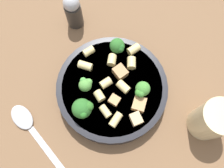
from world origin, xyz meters
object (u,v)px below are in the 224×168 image
at_px(rigatoni_1, 123,86).
at_px(drinking_glass, 210,121).
at_px(broccoli_floret_3, 142,90).
at_px(rigatoni_3, 116,120).
at_px(rigatoni_2, 85,66).
at_px(chicken_chunk_2, 139,104).
at_px(chicken_chunk_3, 120,72).
at_px(rigatoni_6, 99,96).
at_px(pepper_shaker, 73,11).
at_px(rigatoni_5, 134,49).
at_px(rigatoni_0, 131,63).
at_px(rigatoni_7, 106,111).
at_px(broccoli_floret_1, 86,84).
at_px(spoon, 29,126).
at_px(pasta_bowl, 112,88).
at_px(rigatoni_8, 89,51).
at_px(chicken_chunk_0, 114,100).
at_px(chicken_chunk_1, 136,119).
at_px(broccoli_floret_2, 83,108).
at_px(rigatoni_9, 112,60).
at_px(broccoli_floret_0, 118,46).
at_px(rigatoni_4, 106,82).

xyz_separation_m(rigatoni_1, drinking_glass, (-0.03, -0.17, -0.01)).
xyz_separation_m(broccoli_floret_3, rigatoni_3, (-0.06, 0.04, -0.01)).
distance_m(rigatoni_2, chicken_chunk_2, 0.13).
height_order(rigatoni_2, chicken_chunk_3, chicken_chunk_3).
bearing_deg(rigatoni_6, pepper_shaker, 30.68).
bearing_deg(rigatoni_5, rigatoni_6, 158.63).
distance_m(rigatoni_0, rigatoni_7, 0.11).
bearing_deg(rigatoni_2, pepper_shaker, 26.80).
bearing_deg(rigatoni_1, broccoli_floret_1, 104.31).
relative_size(rigatoni_7, pepper_shaker, 0.28).
xyz_separation_m(rigatoni_6, spoon, (-0.08, 0.13, -0.04)).
xyz_separation_m(chicken_chunk_2, pepper_shaker, (0.18, 0.18, -0.00)).
relative_size(rigatoni_7, drinking_glass, 0.28).
bearing_deg(pasta_bowl, broccoli_floret_1, 108.72).
distance_m(rigatoni_8, chicken_chunk_0, 0.12).
distance_m(chicken_chunk_1, drinking_glass, 0.14).
bearing_deg(rigatoni_7, rigatoni_3, -117.12).
bearing_deg(rigatoni_5, broccoli_floret_1, 143.86).
xyz_separation_m(broccoli_floret_2, rigatoni_1, (0.06, -0.06, -0.02)).
bearing_deg(rigatoni_9, broccoli_floret_2, 166.39).
distance_m(broccoli_floret_2, rigatoni_1, 0.09).
bearing_deg(rigatoni_0, broccoli_floret_1, 132.67).
bearing_deg(rigatoni_5, chicken_chunk_3, 164.17).
relative_size(broccoli_floret_1, rigatoni_7, 1.40).
relative_size(rigatoni_8, chicken_chunk_0, 1.19).
bearing_deg(broccoli_floret_1, spoon, 133.99).
xyz_separation_m(rigatoni_1, spoon, (-0.11, 0.17, -0.04)).
height_order(broccoli_floret_2, rigatoni_3, broccoli_floret_2).
distance_m(pasta_bowl, rigatoni_2, 0.07).
relative_size(broccoli_floret_0, spoon, 0.21).
relative_size(rigatoni_0, rigatoni_6, 1.15).
relative_size(broccoli_floret_1, broccoli_floret_2, 0.80).
height_order(pasta_bowl, pepper_shaker, pepper_shaker).
bearing_deg(chicken_chunk_3, rigatoni_8, 66.90).
bearing_deg(broccoli_floret_2, broccoli_floret_3, -58.62).
distance_m(rigatoni_9, chicken_chunk_2, 0.11).
distance_m(pepper_shaker, spoon, 0.27).
relative_size(broccoli_floret_1, rigatoni_6, 1.67).
height_order(rigatoni_2, rigatoni_3, rigatoni_2).
xyz_separation_m(chicken_chunk_1, chicken_chunk_2, (0.03, -0.00, 0.00)).
height_order(rigatoni_2, chicken_chunk_0, rigatoni_2).
bearing_deg(pepper_shaker, rigatoni_9, -131.43).
relative_size(broccoli_floret_1, spoon, 0.20).
xyz_separation_m(rigatoni_3, chicken_chunk_0, (0.04, 0.01, -0.00)).
bearing_deg(rigatoni_0, rigatoni_3, 177.39).
xyz_separation_m(rigatoni_3, chicken_chunk_2, (0.04, -0.04, 0.00)).
relative_size(rigatoni_4, spoon, 0.13).
bearing_deg(rigatoni_3, rigatoni_7, 62.88).
distance_m(pasta_bowl, rigatoni_5, 0.09).
distance_m(broccoli_floret_0, chicken_chunk_3, 0.05).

